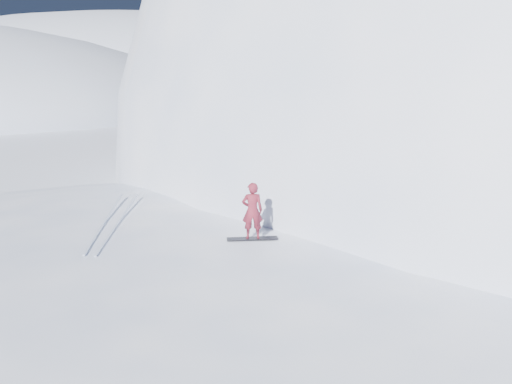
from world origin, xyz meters
TOP-DOWN VIEW (x-y plane):
  - ground at (0.00, 0.00)m, footprint 400.00×400.00m
  - near_ridge at (1.00, 3.00)m, footprint 36.00×28.00m
  - peak_shoulder at (10.00, 20.00)m, footprint 28.00×24.00m
  - far_ridge_c at (-40.00, 110.00)m, footprint 140.00×90.00m
  - wind_bumps at (-0.56, 2.12)m, footprint 16.00×14.40m
  - snowboard at (3.07, 3.52)m, footprint 1.46×0.54m
  - snowboarder at (3.07, 3.52)m, footprint 0.65×0.49m
  - board_tracks at (-1.48, 4.79)m, footprint 1.57×5.94m

SIDE VIEW (x-z plane):
  - ground at x=0.00m, z-range 0.00..0.00m
  - near_ridge at x=1.00m, z-range -2.40..2.40m
  - peak_shoulder at x=10.00m, z-range -9.00..9.00m
  - far_ridge_c at x=-40.00m, z-range -18.00..18.00m
  - wind_bumps at x=-0.56m, z-range -0.50..0.50m
  - snowboard at x=3.07m, z-range 2.40..2.42m
  - board_tracks at x=-1.48m, z-range 2.40..2.44m
  - snowboarder at x=3.07m, z-range 2.42..4.03m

